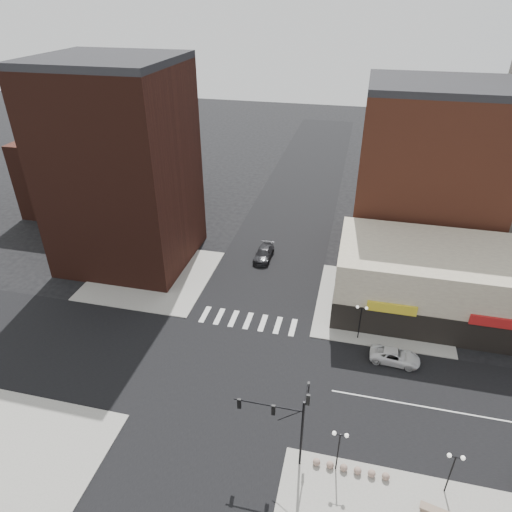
% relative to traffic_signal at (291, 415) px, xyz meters
% --- Properties ---
extents(ground, '(240.00, 240.00, 0.00)m').
position_rel_traffic_signal_xyz_m(ground, '(-7.24, 7.83, -4.96)').
color(ground, black).
rests_on(ground, ground).
extents(road_ew, '(200.00, 14.00, 0.02)m').
position_rel_traffic_signal_xyz_m(road_ew, '(-7.24, 7.83, -4.95)').
color(road_ew, black).
rests_on(road_ew, ground).
extents(road_ns, '(14.00, 200.00, 0.02)m').
position_rel_traffic_signal_xyz_m(road_ns, '(-7.24, 7.83, -4.95)').
color(road_ns, black).
rests_on(road_ns, ground).
extents(sidewalk_nw, '(15.00, 15.00, 0.12)m').
position_rel_traffic_signal_xyz_m(sidewalk_nw, '(-21.74, 22.33, -4.90)').
color(sidewalk_nw, gray).
rests_on(sidewalk_nw, ground).
extents(sidewalk_ne, '(15.00, 15.00, 0.12)m').
position_rel_traffic_signal_xyz_m(sidewalk_ne, '(7.26, 22.33, -4.90)').
color(sidewalk_ne, gray).
rests_on(sidewalk_ne, ground).
extents(building_nw, '(16.00, 15.00, 25.00)m').
position_rel_traffic_signal_xyz_m(building_nw, '(-26.24, 26.33, 7.54)').
color(building_nw, '#361811').
rests_on(building_nw, ground).
extents(building_nw_low, '(20.00, 18.00, 12.00)m').
position_rel_traffic_signal_xyz_m(building_nw_low, '(-39.24, 41.83, 1.04)').
color(building_nw_low, '#361811').
rests_on(building_nw_low, ground).
extents(building_ne_midrise, '(18.00, 15.00, 22.00)m').
position_rel_traffic_signal_xyz_m(building_ne_midrise, '(11.76, 37.33, 6.04)').
color(building_ne_midrise, brown).
rests_on(building_ne_midrise, ground).
extents(building_ne_row, '(24.20, 12.20, 8.00)m').
position_rel_traffic_signal_xyz_m(building_ne_row, '(13.76, 22.83, -1.66)').
color(building_ne_row, beige).
rests_on(building_ne_row, ground).
extents(traffic_signal, '(5.59, 3.09, 7.77)m').
position_rel_traffic_signal_xyz_m(traffic_signal, '(0.00, 0.00, 0.00)').
color(traffic_signal, black).
rests_on(traffic_signal, ground).
extents(street_lamp_se_a, '(1.22, 0.32, 4.16)m').
position_rel_traffic_signal_xyz_m(street_lamp_se_a, '(3.76, -0.17, -1.67)').
color(street_lamp_se_a, black).
rests_on(street_lamp_se_a, sidewalk_se).
extents(street_lamp_se_b, '(1.22, 0.32, 4.16)m').
position_rel_traffic_signal_xyz_m(street_lamp_se_b, '(11.76, -0.17, -1.67)').
color(street_lamp_se_b, black).
rests_on(street_lamp_se_b, sidewalk_se).
extents(street_lamp_ne, '(1.22, 0.32, 4.16)m').
position_rel_traffic_signal_xyz_m(street_lamp_ne, '(4.76, 15.83, -1.67)').
color(street_lamp_ne, black).
rests_on(street_lamp_ne, sidewalk_ne).
extents(bollard_row, '(5.84, 0.59, 0.59)m').
position_rel_traffic_signal_xyz_m(bollard_row, '(4.89, -0.17, -4.55)').
color(bollard_row, '#8F6C63').
rests_on(bollard_row, sidewalk_se).
extents(white_suv, '(5.06, 2.59, 1.37)m').
position_rel_traffic_signal_xyz_m(white_suv, '(8.47, 13.16, -4.28)').
color(white_suv, silver).
rests_on(white_suv, ground).
extents(dark_sedan_north, '(2.25, 5.31, 1.53)m').
position_rel_traffic_signal_xyz_m(dark_sedan_north, '(-8.58, 29.82, -4.20)').
color(dark_sedan_north, black).
rests_on(dark_sedan_north, ground).
extents(stone_bench, '(2.10, 1.03, 0.47)m').
position_rel_traffic_signal_xyz_m(stone_bench, '(10.84, -2.11, -4.59)').
color(stone_bench, '#88725D').
rests_on(stone_bench, sidewalk_se).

